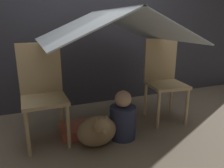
{
  "coord_description": "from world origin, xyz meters",
  "views": [
    {
      "loc": [
        -0.84,
        -1.95,
        1.2
      ],
      "look_at": [
        0.0,
        0.14,
        0.55
      ],
      "focal_mm": 35.0,
      "sensor_mm": 36.0,
      "label": 1
    }
  ],
  "objects_px": {
    "chair_left": "(43,90)",
    "person_front": "(123,118)",
    "chair_right": "(164,77)",
    "dog": "(98,130)"
  },
  "relations": [
    {
      "from": "chair_left",
      "to": "person_front",
      "type": "xyz_separation_m",
      "value": [
        0.76,
        -0.27,
        -0.33
      ]
    },
    {
      "from": "chair_right",
      "to": "person_front",
      "type": "relative_size",
      "value": 1.91
    },
    {
      "from": "person_front",
      "to": "dog",
      "type": "relative_size",
      "value": 1.32
    },
    {
      "from": "person_front",
      "to": "dog",
      "type": "distance_m",
      "value": 0.31
    },
    {
      "from": "chair_left",
      "to": "chair_right",
      "type": "distance_m",
      "value": 1.43
    },
    {
      "from": "chair_left",
      "to": "dog",
      "type": "xyz_separation_m",
      "value": [
        0.45,
        -0.35,
        -0.37
      ]
    },
    {
      "from": "person_front",
      "to": "dog",
      "type": "xyz_separation_m",
      "value": [
        -0.3,
        -0.07,
        -0.04
      ]
    },
    {
      "from": "dog",
      "to": "person_front",
      "type": "bearing_deg",
      "value": 13.2
    },
    {
      "from": "chair_left",
      "to": "person_front",
      "type": "relative_size",
      "value": 1.91
    },
    {
      "from": "chair_right",
      "to": "dog",
      "type": "height_order",
      "value": "chair_right"
    }
  ]
}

